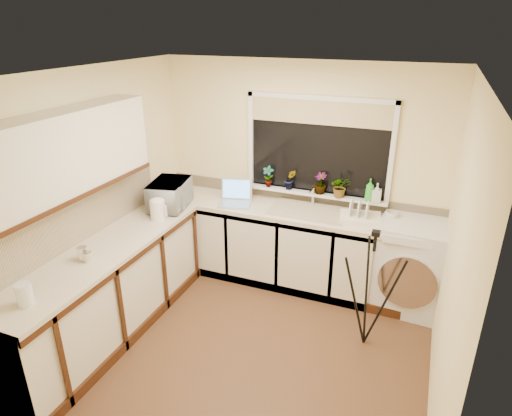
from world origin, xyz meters
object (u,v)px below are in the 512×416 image
object	(u,v)px
glass_jug	(24,294)
soap_bottle_clear	(377,193)
plant_b	(290,179)
steel_jar	(82,253)
cup_left	(87,257)
washing_machine	(410,264)
kettle	(158,210)
laptop	(236,197)
plant_c	(320,183)
plant_d	(340,187)
cup_back	(392,216)
tripod	(369,290)
plant_a	(268,177)
microwave	(170,194)
soap_bottle_green	(370,190)
dish_rack	(360,218)

from	to	relation	value
glass_jug	soap_bottle_clear	bearing A→B (deg)	50.68
soap_bottle_clear	plant_b	bearing A→B (deg)	178.52
steel_jar	cup_left	size ratio (longest dim) A/B	1.26
washing_machine	kettle	size ratio (longest dim) A/B	4.69
plant_b	soap_bottle_clear	bearing A→B (deg)	-1.48
laptop	plant_c	xyz separation A→B (m)	(0.90, 0.26, 0.20)
washing_machine	plant_d	distance (m)	1.08
cup_left	laptop	bearing A→B (deg)	69.39
cup_left	cup_back	bearing A→B (deg)	38.09
tripod	cup_left	bearing A→B (deg)	-143.02
washing_machine	plant_c	size ratio (longest dim) A/B	4.00
kettle	plant_c	xyz separation A→B (m)	(1.47, 0.97, 0.17)
cup_back	laptop	bearing A→B (deg)	-175.48
plant_c	washing_machine	bearing A→B (deg)	-10.36
tripod	plant_a	distance (m)	1.76
microwave	tripod	bearing A→B (deg)	-111.02
steel_jar	cup_left	bearing A→B (deg)	-12.08
tripod	glass_jug	world-z (taller)	tripod
tripod	plant_b	distance (m)	1.59
kettle	plant_c	distance (m)	1.76
microwave	soap_bottle_green	xyz separation A→B (m)	(2.06, 0.62, 0.12)
washing_machine	tripod	world-z (taller)	tripod
soap_bottle_clear	cup_back	world-z (taller)	soap_bottle_clear
plant_d	cup_left	bearing A→B (deg)	-132.37
kettle	cup_back	world-z (taller)	kettle
dish_rack	washing_machine	bearing A→B (deg)	-5.27
cup_back	glass_jug	bearing A→B (deg)	-132.85
laptop	cup_back	size ratio (longest dim) A/B	3.01
kettle	cup_left	size ratio (longest dim) A/B	2.13
plant_b	plant_d	size ratio (longest dim) A/B	0.99
washing_machine	soap_bottle_clear	size ratio (longest dim) A/B	4.73
laptop	plant_c	distance (m)	0.96
laptop	plant_d	bearing A→B (deg)	-2.59
dish_rack	tripod	size ratio (longest dim) A/B	0.35
tripod	plant_d	world-z (taller)	plant_d
tripod	cup_left	xyz separation A→B (m)	(-2.27, -0.95, 0.36)
kettle	steel_jar	distance (m)	0.98
glass_jug	plant_a	bearing A→B (deg)	70.65
soap_bottle_clear	steel_jar	bearing A→B (deg)	-138.97
plant_b	washing_machine	bearing A→B (deg)	-8.02
microwave	soap_bottle_green	distance (m)	2.15
plant_c	soap_bottle_clear	distance (m)	0.61
plant_a	plant_c	xyz separation A→B (m)	(0.60, 0.01, -0.00)
plant_b	cup_left	size ratio (longest dim) A/B	2.40
plant_c	soap_bottle_clear	xyz separation A→B (m)	(0.61, -0.02, -0.02)
soap_bottle_clear	cup_left	xyz separation A→B (m)	(-2.15, -1.93, -0.21)
steel_jar	soap_bottle_clear	size ratio (longest dim) A/B	0.60
laptop	plant_b	bearing A→B (deg)	10.98
washing_machine	laptop	world-z (taller)	laptop
steel_jar	soap_bottle_clear	world-z (taller)	soap_bottle_clear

